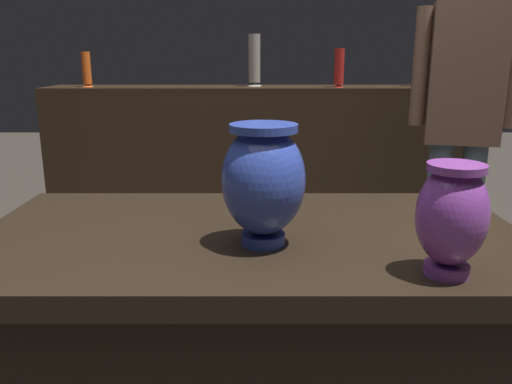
{
  "coord_description": "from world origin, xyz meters",
  "views": [
    {
      "loc": [
        0.01,
        -1.07,
        1.18
      ],
      "look_at": [
        0.01,
        -0.04,
        0.9
      ],
      "focal_mm": 35.85,
      "sensor_mm": 36.0,
      "label": 1
    }
  ],
  "objects_px": {
    "shelf_vase_far_left": "(86,70)",
    "visitor_near_right": "(461,111)",
    "vase_centerpiece": "(262,180)",
    "shelf_vase_far_right": "(417,64)",
    "vase_tall_behind": "(451,216)",
    "shelf_vase_center": "(253,62)",
    "shelf_vase_right": "(338,68)"
  },
  "relations": [
    {
      "from": "shelf_vase_far_left",
      "to": "visitor_near_right",
      "type": "distance_m",
      "value": 2.2
    },
    {
      "from": "vase_centerpiece",
      "to": "shelf_vase_far_right",
      "type": "bearing_deg",
      "value": 66.53
    },
    {
      "from": "vase_centerpiece",
      "to": "shelf_vase_far_right",
      "type": "xyz_separation_m",
      "value": [
        1.01,
        2.34,
        0.19
      ]
    },
    {
      "from": "vase_centerpiece",
      "to": "shelf_vase_far_right",
      "type": "distance_m",
      "value": 2.55
    },
    {
      "from": "vase_tall_behind",
      "to": "shelf_vase_far_left",
      "type": "bearing_deg",
      "value": 119.93
    },
    {
      "from": "vase_centerpiece",
      "to": "shelf_vase_center",
      "type": "xyz_separation_m",
      "value": [
        -0.03,
        2.33,
        0.21
      ]
    },
    {
      "from": "shelf_vase_far_right",
      "to": "shelf_vase_right",
      "type": "height_order",
      "value": "shelf_vase_far_right"
    },
    {
      "from": "vase_tall_behind",
      "to": "shelf_vase_far_left",
      "type": "xyz_separation_m",
      "value": [
        -1.39,
        2.41,
        0.18
      ]
    },
    {
      "from": "vase_tall_behind",
      "to": "shelf_vase_right",
      "type": "xyz_separation_m",
      "value": [
        0.17,
        2.37,
        0.19
      ]
    },
    {
      "from": "shelf_vase_far_right",
      "to": "shelf_vase_center",
      "type": "bearing_deg",
      "value": -179.9
    },
    {
      "from": "shelf_vase_far_left",
      "to": "shelf_vase_right",
      "type": "bearing_deg",
      "value": -1.37
    },
    {
      "from": "vase_centerpiece",
      "to": "visitor_near_right",
      "type": "distance_m",
      "value": 1.65
    },
    {
      "from": "shelf_vase_far_right",
      "to": "shelf_vase_far_left",
      "type": "bearing_deg",
      "value": -177.89
    },
    {
      "from": "shelf_vase_far_left",
      "to": "shelf_vase_right",
      "type": "height_order",
      "value": "shelf_vase_right"
    },
    {
      "from": "vase_centerpiece",
      "to": "visitor_near_right",
      "type": "height_order",
      "value": "visitor_near_right"
    },
    {
      "from": "shelf_vase_right",
      "to": "vase_tall_behind",
      "type": "bearing_deg",
      "value": -94.12
    },
    {
      "from": "shelf_vase_center",
      "to": "vase_centerpiece",
      "type": "bearing_deg",
      "value": -89.36
    },
    {
      "from": "shelf_vase_far_left",
      "to": "shelf_vase_center",
      "type": "bearing_deg",
      "value": 4.1
    },
    {
      "from": "shelf_vase_center",
      "to": "visitor_near_right",
      "type": "xyz_separation_m",
      "value": [
        0.96,
        -0.97,
        -0.21
      ]
    },
    {
      "from": "shelf_vase_center",
      "to": "visitor_near_right",
      "type": "distance_m",
      "value": 1.38
    },
    {
      "from": "vase_tall_behind",
      "to": "shelf_vase_center",
      "type": "xyz_separation_m",
      "value": [
        -0.35,
        2.49,
        0.23
      ]
    },
    {
      "from": "visitor_near_right",
      "to": "vase_centerpiece",
      "type": "bearing_deg",
      "value": 69.6
    },
    {
      "from": "shelf_vase_far_left",
      "to": "shelf_vase_center",
      "type": "xyz_separation_m",
      "value": [
        1.04,
        0.07,
        0.05
      ]
    },
    {
      "from": "vase_tall_behind",
      "to": "visitor_near_right",
      "type": "distance_m",
      "value": 1.63
    },
    {
      "from": "shelf_vase_far_left",
      "to": "vase_centerpiece",
      "type": "bearing_deg",
      "value": -64.74
    },
    {
      "from": "shelf_vase_far_right",
      "to": "shelf_vase_center",
      "type": "relative_size",
      "value": 0.87
    },
    {
      "from": "shelf_vase_far_left",
      "to": "shelf_vase_right",
      "type": "distance_m",
      "value": 1.56
    },
    {
      "from": "vase_centerpiece",
      "to": "shelf_vase_far_left",
      "type": "bearing_deg",
      "value": 115.26
    },
    {
      "from": "shelf_vase_far_left",
      "to": "shelf_vase_right",
      "type": "relative_size",
      "value": 0.91
    },
    {
      "from": "vase_centerpiece",
      "to": "shelf_vase_far_left",
      "type": "height_order",
      "value": "shelf_vase_far_left"
    },
    {
      "from": "vase_tall_behind",
      "to": "shelf_vase_right",
      "type": "bearing_deg",
      "value": 85.88
    },
    {
      "from": "shelf_vase_far_left",
      "to": "shelf_vase_far_right",
      "type": "bearing_deg",
      "value": 2.11
    }
  ]
}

